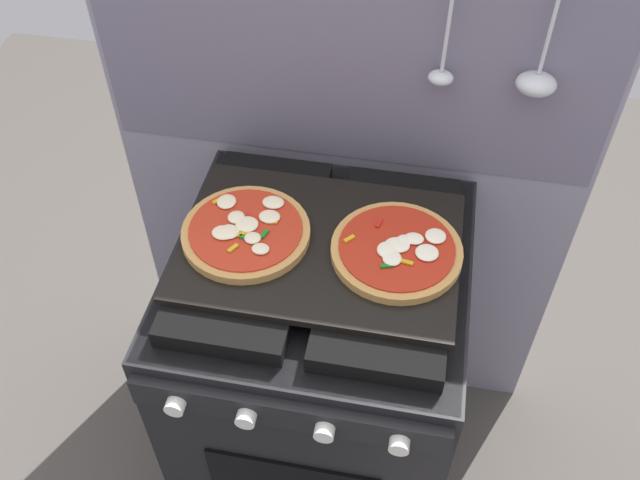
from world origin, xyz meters
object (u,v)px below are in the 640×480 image
object	(u,v)px
pizza_right	(397,252)
stove	(320,374)
baking_tray	(320,246)
pizza_left	(246,231)

from	to	relation	value
pizza_right	stove	bearing A→B (deg)	178.99
baking_tray	pizza_right	bearing A→B (deg)	-1.64
stove	pizza_left	bearing A→B (deg)	-178.35
baking_tray	pizza_left	bearing A→B (deg)	-177.71
pizza_left	pizza_right	xyz separation A→B (m)	(0.30, 0.00, -0.00)
stove	baking_tray	xyz separation A→B (m)	(0.00, 0.00, 0.46)
stove	pizza_right	world-z (taller)	pizza_right
baking_tray	pizza_left	xyz separation A→B (m)	(-0.15, -0.01, 0.02)
baking_tray	pizza_right	size ratio (longest dim) A/B	2.15
stove	pizza_left	size ratio (longest dim) A/B	3.58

